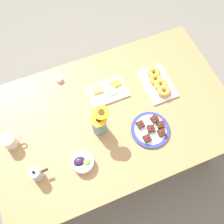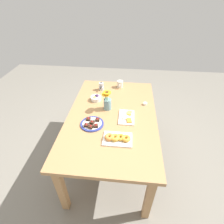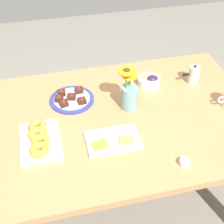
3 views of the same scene
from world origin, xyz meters
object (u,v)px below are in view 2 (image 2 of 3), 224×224
(dessert_plate, at_px, (92,124))
(croissant_platter, at_px, (117,138))
(dining_table, at_px, (112,120))
(jam_cup_honey, at_px, (145,104))
(coffee_mug, at_px, (120,84))
(flower_vase, at_px, (107,103))
(moka_pot, at_px, (101,86))
(grape_bowl, at_px, (96,98))
(cheese_platter, at_px, (127,117))

(dessert_plate, bearing_deg, croissant_platter, 55.69)
(dining_table, xyz_separation_m, jam_cup_honey, (-0.24, 0.39, 0.10))
(coffee_mug, relative_size, flower_vase, 0.48)
(flower_vase, relative_size, moka_pot, 2.07)
(coffee_mug, height_order, croissant_platter, coffee_mug)
(croissant_platter, bearing_deg, moka_pot, -162.42)
(grape_bowl, height_order, cheese_platter, grape_bowl)
(coffee_mug, xyz_separation_m, flower_vase, (0.54, -0.11, 0.04))
(cheese_platter, distance_m, flower_vase, 0.29)
(dining_table, height_order, flower_vase, flower_vase)
(croissant_platter, distance_m, jam_cup_honey, 0.69)
(croissant_platter, distance_m, flower_vase, 0.52)
(grape_bowl, bearing_deg, dessert_plate, 4.81)
(coffee_mug, bearing_deg, cheese_platter, 10.10)
(dining_table, relative_size, grape_bowl, 12.09)
(jam_cup_honey, xyz_separation_m, flower_vase, (0.13, -0.45, 0.07))
(grape_bowl, distance_m, cheese_platter, 0.52)
(grape_bowl, height_order, jam_cup_honey, grape_bowl)
(grape_bowl, distance_m, dessert_plate, 0.47)
(dining_table, bearing_deg, coffee_mug, 175.81)
(cheese_platter, bearing_deg, jam_cup_honey, 142.48)
(grape_bowl, height_order, flower_vase, flower_vase)
(coffee_mug, distance_m, flower_vase, 0.55)
(coffee_mug, height_order, cheese_platter, coffee_mug)
(grape_bowl, relative_size, croissant_platter, 0.47)
(cheese_platter, bearing_deg, croissant_platter, -13.02)
(cheese_platter, height_order, flower_vase, flower_vase)
(dining_table, distance_m, jam_cup_honey, 0.47)
(coffee_mug, distance_m, grape_bowl, 0.46)
(jam_cup_honey, bearing_deg, grape_bowl, -93.80)
(grape_bowl, bearing_deg, jam_cup_honey, 86.20)
(dining_table, xyz_separation_m, cheese_platter, (0.04, 0.17, 0.10))
(coffee_mug, xyz_separation_m, croissant_platter, (1.03, 0.04, -0.03))
(dining_table, height_order, dessert_plate, dessert_plate)
(jam_cup_honey, bearing_deg, coffee_mug, -140.37)
(cheese_platter, bearing_deg, moka_pot, -147.47)
(dessert_plate, distance_m, moka_pot, 0.74)
(grape_bowl, xyz_separation_m, croissant_platter, (0.67, 0.32, -0.01))
(coffee_mug, relative_size, grape_bowl, 0.89)
(dining_table, height_order, cheese_platter, cheese_platter)
(dining_table, relative_size, coffee_mug, 13.64)
(grape_bowl, distance_m, moka_pot, 0.27)
(cheese_platter, relative_size, flower_vase, 1.05)
(flower_vase, bearing_deg, jam_cup_honey, 106.47)
(dining_table, xyz_separation_m, coffee_mug, (-0.65, 0.05, 0.13))
(cheese_platter, xyz_separation_m, dessert_plate, (0.15, -0.36, 0.00))
(dining_table, distance_m, grape_bowl, 0.39)
(dining_table, distance_m, moka_pot, 0.60)
(cheese_platter, height_order, dessert_plate, dessert_plate)
(croissant_platter, xyz_separation_m, jam_cup_honey, (-0.62, 0.29, -0.01))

